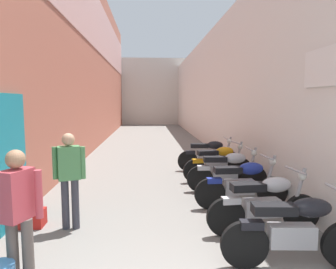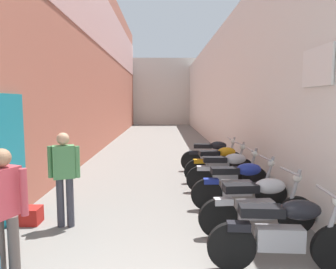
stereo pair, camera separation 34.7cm
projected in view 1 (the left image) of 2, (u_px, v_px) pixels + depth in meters
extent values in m
plane|color=slate|center=(154.00, 151.00, 12.79)|extent=(41.83, 41.83, 0.00)
cube|color=#B76651|center=(94.00, 61.00, 14.18)|extent=(0.40, 25.83, 7.84)
cube|color=teal|center=(11.00, 160.00, 5.06)|extent=(0.06, 1.10, 2.20)
cube|color=#DBA39E|center=(97.00, 23.00, 14.01)|extent=(0.04, 25.83, 2.51)
cube|color=silver|center=(209.00, 91.00, 14.68)|extent=(0.40, 25.83, 5.17)
cube|color=white|center=(321.00, 68.00, 4.83)|extent=(0.04, 0.90, 0.60)
cube|color=beige|center=(150.00, 92.00, 28.26)|extent=(8.04, 2.00, 5.92)
cylinder|color=black|center=(244.00, 245.00, 3.79)|extent=(0.60, 0.13, 0.60)
cube|color=#9E9EA3|center=(291.00, 236.00, 3.77)|extent=(0.57, 0.24, 0.28)
ellipsoid|color=black|center=(312.00, 208.00, 3.73)|extent=(0.50, 0.30, 0.24)
cube|color=black|center=(274.00, 209.00, 3.74)|extent=(0.54, 0.26, 0.12)
cube|color=black|center=(252.00, 225.00, 3.77)|extent=(0.29, 0.16, 0.10)
cylinder|color=black|center=(301.00, 213.00, 4.88)|extent=(0.60, 0.12, 0.60)
cylinder|color=black|center=(226.00, 217.00, 4.70)|extent=(0.60, 0.12, 0.60)
cube|color=#9E9EA3|center=(261.00, 208.00, 4.77)|extent=(0.57, 0.24, 0.28)
ellipsoid|color=#B7B7BC|center=(276.00, 185.00, 4.76)|extent=(0.50, 0.29, 0.24)
cube|color=black|center=(248.00, 187.00, 4.70)|extent=(0.53, 0.26, 0.12)
cylinder|color=#9E9EA3|center=(298.00, 192.00, 4.83)|extent=(0.25, 0.08, 0.77)
cylinder|color=#9E9EA3|center=(295.00, 170.00, 4.78)|extent=(0.08, 0.58, 0.04)
sphere|color=silver|center=(302.00, 176.00, 4.81)|extent=(0.14, 0.14, 0.14)
cube|color=#B7B7BC|center=(231.00, 200.00, 4.69)|extent=(0.29, 0.16, 0.10)
cylinder|color=black|center=(272.00, 192.00, 6.01)|extent=(0.60, 0.10, 0.60)
cylinder|color=black|center=(210.00, 194.00, 5.89)|extent=(0.60, 0.10, 0.60)
cube|color=#9E9EA3|center=(239.00, 187.00, 5.93)|extent=(0.57, 0.22, 0.28)
ellipsoid|color=navy|center=(251.00, 168.00, 5.92)|extent=(0.49, 0.27, 0.24)
cube|color=black|center=(228.00, 170.00, 5.88)|extent=(0.53, 0.23, 0.12)
cylinder|color=#9E9EA3|center=(270.00, 175.00, 5.97)|extent=(0.25, 0.07, 0.77)
cylinder|color=#9E9EA3|center=(267.00, 157.00, 5.92)|extent=(0.05, 0.58, 0.04)
sphere|color=silver|center=(272.00, 162.00, 5.94)|extent=(0.14, 0.14, 0.14)
cube|color=navy|center=(214.00, 180.00, 5.87)|extent=(0.28, 0.15, 0.10)
cylinder|color=black|center=(254.00, 179.00, 7.05)|extent=(0.60, 0.11, 0.60)
cylinder|color=black|center=(200.00, 179.00, 7.03)|extent=(0.60, 0.11, 0.60)
cube|color=#9E9EA3|center=(225.00, 174.00, 7.03)|extent=(0.57, 0.23, 0.28)
ellipsoid|color=#B7B7BC|center=(235.00, 158.00, 6.99)|extent=(0.49, 0.28, 0.24)
cube|color=black|center=(215.00, 159.00, 6.98)|extent=(0.53, 0.24, 0.12)
cylinder|color=#9E9EA3|center=(251.00, 164.00, 7.01)|extent=(0.25, 0.07, 0.77)
cylinder|color=#9E9EA3|center=(249.00, 149.00, 6.97)|extent=(0.06, 0.58, 0.04)
sphere|color=silver|center=(254.00, 153.00, 6.99)|extent=(0.14, 0.14, 0.14)
cube|color=#B7B7BC|center=(203.00, 168.00, 7.00)|extent=(0.29, 0.15, 0.10)
cylinder|color=black|center=(240.00, 169.00, 8.08)|extent=(0.61, 0.16, 0.60)
cylinder|color=black|center=(195.00, 171.00, 7.83)|extent=(0.61, 0.16, 0.60)
cube|color=#9E9EA3|center=(216.00, 165.00, 7.93)|extent=(0.58, 0.27, 0.28)
ellipsoid|color=orange|center=(225.00, 151.00, 7.94)|extent=(0.51, 0.32, 0.24)
cube|color=black|center=(208.00, 153.00, 7.85)|extent=(0.54, 0.29, 0.12)
cylinder|color=#9E9EA3|center=(238.00, 156.00, 8.03)|extent=(0.25, 0.09, 0.77)
cylinder|color=#9E9EA3|center=(236.00, 143.00, 7.98)|extent=(0.11, 0.58, 0.04)
sphere|color=silver|center=(240.00, 146.00, 8.01)|extent=(0.14, 0.14, 0.14)
cube|color=orange|center=(198.00, 161.00, 7.82)|extent=(0.30, 0.18, 0.10)
cylinder|color=black|center=(230.00, 161.00, 9.13)|extent=(0.60, 0.13, 0.60)
cylinder|color=black|center=(188.00, 161.00, 9.16)|extent=(0.60, 0.13, 0.60)
cube|color=#9E9EA3|center=(207.00, 157.00, 9.13)|extent=(0.58, 0.25, 0.28)
ellipsoid|color=black|center=(215.00, 145.00, 9.09)|extent=(0.50, 0.30, 0.24)
cube|color=black|center=(199.00, 146.00, 9.10)|extent=(0.54, 0.26, 0.12)
cylinder|color=#9E9EA3|center=(227.00, 149.00, 9.10)|extent=(0.25, 0.08, 0.77)
cylinder|color=#9E9EA3|center=(225.00, 138.00, 9.06)|extent=(0.09, 0.58, 0.04)
sphere|color=silver|center=(229.00, 141.00, 9.07)|extent=(0.14, 0.14, 0.14)
cube|color=black|center=(190.00, 152.00, 9.13)|extent=(0.29, 0.16, 0.10)
cylinder|color=#564C47|center=(13.00, 256.00, 3.30)|extent=(0.12, 0.12, 0.82)
cylinder|color=#564C47|center=(28.00, 256.00, 3.31)|extent=(0.12, 0.12, 0.82)
cube|color=#B23D47|center=(17.00, 195.00, 3.23)|extent=(0.31, 0.39, 0.54)
sphere|color=#997051|center=(15.00, 159.00, 3.19)|extent=(0.20, 0.20, 0.20)
cylinder|color=#B23D47|center=(39.00, 194.00, 3.24)|extent=(0.08, 0.08, 0.52)
cylinder|color=#383842|center=(65.00, 204.00, 4.97)|extent=(0.12, 0.12, 0.82)
cylinder|color=#383842|center=(75.00, 204.00, 4.98)|extent=(0.12, 0.12, 0.82)
cube|color=#4C8C51|center=(69.00, 163.00, 4.90)|extent=(0.39, 0.30, 0.54)
sphere|color=tan|center=(68.00, 139.00, 4.86)|extent=(0.20, 0.20, 0.20)
cylinder|color=#4C8C51|center=(55.00, 163.00, 4.89)|extent=(0.08, 0.08, 0.52)
cylinder|color=#4C8C51|center=(83.00, 163.00, 4.92)|extent=(0.08, 0.08, 0.52)
cube|color=red|center=(31.00, 218.00, 5.09)|extent=(0.44, 0.32, 0.28)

